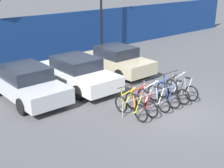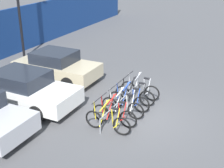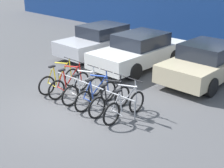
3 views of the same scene
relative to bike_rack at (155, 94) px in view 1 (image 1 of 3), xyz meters
The scene contains 12 objects.
ground_plane 0.83m from the bike_rack, 87.41° to the right, with size 120.00×120.00×0.00m, color #4C4C4F.
hoarding_wall 8.87m from the bike_rack, 89.80° to the left, with size 36.00×0.16×2.67m, color navy.
bike_rack is the anchor object (origin of this frame).
bicycle_yellow 1.47m from the bike_rack, behind, with size 0.68×1.71×1.05m.
bicycle_red 0.96m from the bike_rack, behind, with size 0.68×1.71×1.05m.
bicycle_white 0.32m from the bike_rack, 150.49° to the right, with size 0.68×1.71×1.05m.
bicycle_blue 0.37m from the bike_rack, 24.89° to the right, with size 0.68×1.71×1.05m.
bicycle_black 0.93m from the bike_rack, ahead, with size 0.68×1.71×1.05m.
bicycle_silver 1.47m from the bike_rack, ahead, with size 0.68×1.71×1.05m.
car_silver 5.25m from the bike_rack, 132.26° to the left, with size 1.91×4.31×1.40m.
car_white 3.89m from the bike_rack, 107.11° to the left, with size 1.91×4.40×1.40m.
car_beige 4.43m from the bike_rack, 68.55° to the left, with size 1.91×3.98×1.40m.
Camera 1 is at (-8.69, -6.90, 5.01)m, focal length 50.00 mm.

